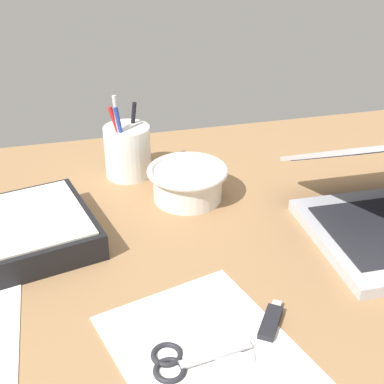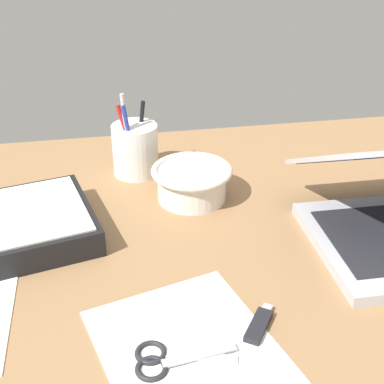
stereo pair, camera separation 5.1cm
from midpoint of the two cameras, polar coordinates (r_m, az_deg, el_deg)
The scene contains 6 objects.
desk_top at distance 81.11cm, azimuth -0.42°, elevation -7.96°, with size 140.00×100.00×2.00cm, color #936D47.
bowl at distance 94.68cm, azimuth -2.02°, elevation 1.09°, with size 14.36×14.36×6.11cm.
pen_cup at distance 103.24cm, azimuth -8.32°, elevation 4.35°, with size 8.76×8.76×16.77cm.
scissors at distance 65.53cm, azimuth -3.69°, elevation -17.58°, with size 12.30×6.31×0.80cm.
paper_sheet_front at distance 65.62cm, azimuth 0.06°, elevation -17.74°, with size 20.28×28.60×0.16cm, color white.
usb_drive at distance 70.21cm, azimuth 6.28°, elevation -13.61°, with size 5.41×6.83×1.00cm.
Camera 1 is at (-18.07, -62.09, 50.10)cm, focal length 50.00 mm.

